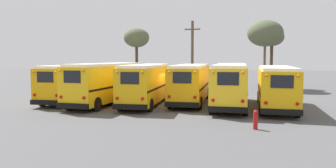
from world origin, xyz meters
TOP-DOWN VIEW (x-y plane):
  - ground_plane at (0.00, 0.00)m, footprint 160.00×160.00m
  - school_bus_0 at (-8.32, 0.23)m, footprint 2.71×10.29m
  - school_bus_1 at (-5.00, -1.12)m, footprint 2.98×10.32m
  - school_bus_2 at (-1.66, -0.86)m, footprint 2.86×9.52m
  - school_bus_3 at (1.67, 0.89)m, footprint 2.73×9.44m
  - school_bus_4 at (4.99, -0.35)m, footprint 2.60×10.43m
  - school_bus_5 at (8.32, -0.83)m, footprint 2.70×9.43m
  - utility_pole at (0.15, 11.46)m, footprint 1.80×0.31m
  - bare_tree_0 at (9.32, 16.97)m, footprint 2.98×2.98m
  - bare_tree_1 at (8.35, 14.40)m, footprint 4.16×4.16m
  - bare_tree_2 at (-6.31, 10.60)m, footprint 2.97×2.97m
  - fire_hydrant at (6.62, -8.36)m, footprint 0.24×0.24m

SIDE VIEW (x-z plane):
  - ground_plane at x=0.00m, z-range 0.00..0.00m
  - fire_hydrant at x=6.62m, z-range 0.00..1.04m
  - school_bus_5 at x=8.32m, z-range 0.13..3.28m
  - school_bus_0 at x=-8.32m, z-range 0.13..3.31m
  - school_bus_3 at x=1.67m, z-range 0.13..3.35m
  - school_bus_2 at x=-1.66m, z-range 0.13..3.38m
  - school_bus_4 at x=4.99m, z-range 0.15..3.46m
  - school_bus_1 at x=-5.00m, z-range 0.14..3.49m
  - utility_pole at x=0.15m, z-range 0.13..8.15m
  - bare_tree_2 at x=-6.31m, z-range 2.41..9.66m
  - bare_tree_0 at x=9.32m, z-range 2.49..10.00m
  - bare_tree_1 at x=8.35m, z-range 2.53..10.76m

